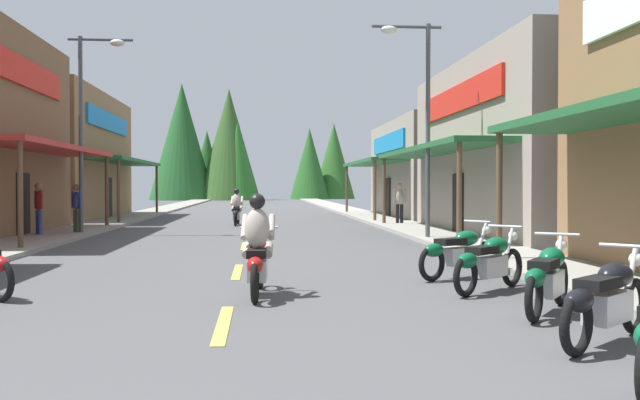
% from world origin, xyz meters
% --- Properties ---
extents(ground, '(10.29, 97.57, 0.10)m').
position_xyz_m(ground, '(0.00, 33.78, -0.05)').
color(ground, '#4C4C4F').
extents(sidewalk_left, '(2.06, 97.57, 0.12)m').
position_xyz_m(sidewalk_left, '(-6.18, 33.78, 0.06)').
color(sidewalk_left, gray).
rests_on(sidewalk_left, ground).
extents(sidewalk_right, '(2.06, 97.57, 0.12)m').
position_xyz_m(sidewalk_right, '(6.18, 33.78, 0.06)').
color(sidewalk_right, '#9E9991').
rests_on(sidewalk_right, ground).
extents(centerline_dashes, '(0.16, 75.67, 0.01)m').
position_xyz_m(centerline_dashes, '(0.00, 37.72, 0.01)').
color(centerline_dashes, '#E0C64C').
rests_on(centerline_dashes, ground).
extents(storefront_left_far, '(10.67, 12.71, 6.29)m').
position_xyz_m(storefront_left_far, '(-11.61, 34.88, 3.14)').
color(storefront_left_far, olive).
rests_on(storefront_left_far, ground).
extents(storefront_right_middle, '(10.60, 12.80, 5.96)m').
position_xyz_m(storefront_right_middle, '(11.57, 22.21, 2.98)').
color(storefront_right_middle, gray).
rests_on(storefront_right_middle, ground).
extents(storefront_right_far, '(10.44, 11.99, 5.06)m').
position_xyz_m(storefront_right_far, '(11.48, 35.33, 2.53)').
color(storefront_right_far, gray).
rests_on(storefront_right_far, ground).
extents(streetlamp_left, '(2.13, 0.30, 6.68)m').
position_xyz_m(streetlamp_left, '(-5.24, 22.90, 4.31)').
color(streetlamp_left, '#474C51').
rests_on(streetlamp_left, ground).
extents(streetlamp_right, '(2.13, 0.30, 6.61)m').
position_xyz_m(streetlamp_right, '(5.24, 19.86, 4.27)').
color(streetlamp_right, '#474C51').
rests_on(streetlamp_right, ground).
extents(motorcycle_parked_right_1, '(1.69, 1.47, 1.04)m').
position_xyz_m(motorcycle_parked_right_1, '(4.10, 5.93, 0.49)').
color(motorcycle_parked_right_1, black).
rests_on(motorcycle_parked_right_1, ground).
extents(motorcycle_parked_right_2, '(1.33, 1.80, 1.04)m').
position_xyz_m(motorcycle_parked_right_2, '(4.22, 7.73, 0.49)').
color(motorcycle_parked_right_2, black).
rests_on(motorcycle_parked_right_2, ground).
extents(motorcycle_parked_right_3, '(1.63, 1.54, 1.04)m').
position_xyz_m(motorcycle_parked_right_3, '(4.07, 9.67, 0.49)').
color(motorcycle_parked_right_3, black).
rests_on(motorcycle_parked_right_3, ground).
extents(motorcycle_parked_right_4, '(1.83, 1.28, 1.04)m').
position_xyz_m(motorcycle_parked_right_4, '(4.05, 11.30, 0.49)').
color(motorcycle_parked_right_4, black).
rests_on(motorcycle_parked_right_4, ground).
extents(rider_cruising_lead, '(0.60, 2.14, 1.57)m').
position_xyz_m(rider_cruising_lead, '(0.41, 9.53, 0.66)').
color(rider_cruising_lead, black).
rests_on(rider_cruising_lead, ground).
extents(rider_cruising_trailing, '(0.60, 2.14, 1.57)m').
position_xyz_m(rider_cruising_trailing, '(-0.56, 28.69, 0.66)').
color(rider_cruising_trailing, black).
rests_on(rider_cruising_trailing, ground).
extents(pedestrian_by_shop, '(0.57, 0.29, 1.80)m').
position_xyz_m(pedestrian_by_shop, '(6.26, 27.73, 1.05)').
color(pedestrian_by_shop, black).
rests_on(pedestrian_by_shop, ground).
extents(pedestrian_browsing, '(0.43, 0.47, 1.78)m').
position_xyz_m(pedestrian_browsing, '(-6.66, 22.03, 1.04)').
color(pedestrian_browsing, '#333F8C').
rests_on(pedestrian_browsing, ground).
extents(pedestrian_waiting, '(0.44, 0.44, 1.74)m').
position_xyz_m(pedestrian_waiting, '(-5.73, 23.03, 1.01)').
color(pedestrian_waiting, '#3F593F').
rests_on(pedestrian_waiting, ground).
extents(treeline_backdrop, '(24.94, 12.13, 13.62)m').
position_xyz_m(treeline_backdrop, '(-3.42, 83.24, 5.74)').
color(treeline_backdrop, '#225723').
rests_on(treeline_backdrop, ground).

